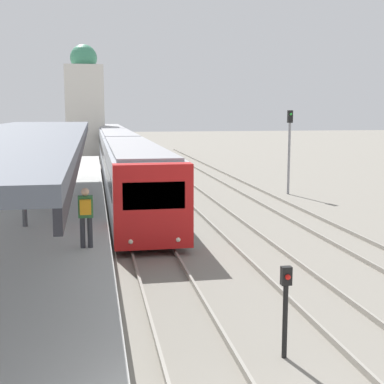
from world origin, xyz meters
TOP-DOWN VIEW (x-y plane):
  - platform_canopy at (-4.10, 12.34)m, footprint 4.00×26.66m
  - person_on_platform at (-2.14, 9.13)m, footprint 0.40×0.40m
  - train_near at (0.00, 36.66)m, footprint 2.62×50.33m
  - signal_post_near at (1.67, 3.86)m, footprint 0.20×0.21m
  - signal_mast_far at (9.14, 23.60)m, footprint 0.28×0.29m
  - distant_domed_building at (-2.66, 53.49)m, footprint 4.00×4.00m

SIDE VIEW (x-z plane):
  - signal_post_near at x=1.67m, z-range 0.22..2.05m
  - train_near at x=0.00m, z-range 0.17..3.36m
  - person_on_platform at x=-2.14m, z-range 1.18..2.85m
  - signal_mast_far at x=9.14m, z-range 0.64..5.44m
  - platform_canopy at x=-4.10m, z-range 2.47..5.60m
  - distant_domed_building at x=-2.66m, z-range -0.38..11.34m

